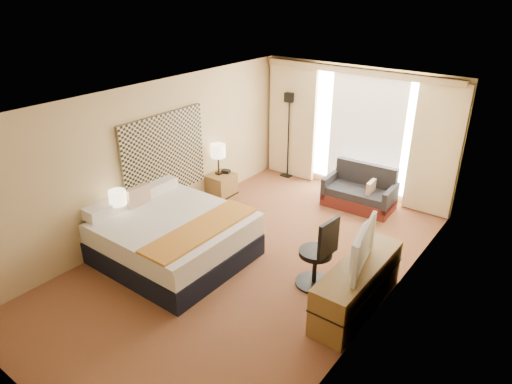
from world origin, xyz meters
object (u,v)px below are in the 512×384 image
Objects in this scene: media_dresser at (357,286)px; lamp_right at (218,151)px; nightstand_left at (121,237)px; bed at (173,237)px; lamp_left at (118,198)px; nightstand_right at (221,187)px; desk_chair at (319,256)px; loveseat at (360,193)px; floor_lamp at (289,118)px; television at (356,246)px.

lamp_right is (-3.74, 1.44, 0.68)m from media_dresser.
nightstand_left is 3.85m from media_dresser.
lamp_left is at bearing -154.34° from bed.
bed is 3.47× the size of lamp_right.
desk_chair is at bearing -23.95° from nightstand_right.
nightstand_left is 0.40× the size of loveseat.
media_dresser is at bearing -21.03° from lamp_right.
nightstand_left is at bearing -153.68° from bed.
bed is 4.09m from floor_lamp.
desk_chair is (2.23, 0.75, 0.12)m from bed.
media_dresser is 0.65m from television.
media_dresser is 1.59× the size of desk_chair.
bed is 3.85× the size of lamp_left.
bed is at bearing -155.64° from desk_chair.
desk_chair is (2.65, -3.20, -0.85)m from floor_lamp.
television is (3.65, 0.98, 0.72)m from nightstand_left.
desk_chair is at bearing 20.54° from lamp_left.
floor_lamp reaches higher than nightstand_right.
media_dresser is 1.76× the size of television.
nightstand_left is at bearing -164.16° from media_dresser.
bed is at bearing -167.33° from media_dresser.
loveseat is 4.60m from lamp_left.
nightstand_left is 2.60m from lamp_right.
desk_chair is at bearing 62.32° from television.
loveseat is 2.91m from lamp_right.
nightstand_right is 2.17m from floor_lamp.
bed is 3.85m from loveseat.
lamp_right is 3.99m from television.
nightstand_left is at bearing -88.99° from lamp_right.
lamp_left reaches higher than media_dresser.
lamp_left is (0.03, -2.47, 0.71)m from nightstand_right.
nightstand_right is 0.31× the size of media_dresser.
lamp_left is (0.03, 0.03, 0.71)m from nightstand_left.
bed is 2.35m from desk_chair.
nightstand_left is 0.88× the size of lamp_right.
lamp_right is at bearing -152.52° from loveseat.
television is at bearing -9.92° from desk_chair.
lamp_right is at bearing 158.97° from media_dresser.
nightstand_left is 0.71m from lamp_left.
lamp_right is at bearing 162.21° from desk_chair.
loveseat is 3.28m from television.
bed is at bearing 25.66° from lamp_left.
desk_chair is 1.11× the size of television.
desk_chair reaches higher than lamp_left.
lamp_right is (-0.08, 2.46, 0.05)m from lamp_left.
lamp_left is (-3.67, -1.02, 0.64)m from media_dresser.
nightstand_left is 0.29× the size of floor_lamp.
lamp_right is (-0.04, 2.49, 0.76)m from nightstand_left.
lamp_right is (-2.43, -1.42, 0.76)m from loveseat.
loveseat is (2.38, 3.91, 0.00)m from nightstand_left.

